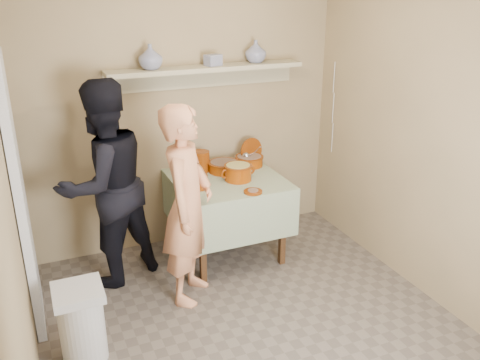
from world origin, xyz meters
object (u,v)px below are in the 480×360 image
person_cook (187,206)px  trash_bin (82,324)px  serving_table (227,190)px  cazuela_rice (238,171)px  person_helper (105,185)px

person_cook → trash_bin: bearing=150.8°
serving_table → trash_bin: 1.78m
person_cook → cazuela_rice: 0.76m
person_cook → trash_bin: size_ratio=2.87×
trash_bin → person_cook: bearing=26.7°
trash_bin → serving_table: bearing=34.1°
person_cook → trash_bin: 1.14m
person_helper → cazuela_rice: size_ratio=5.26×
trash_bin → cazuela_rice: bearing=30.7°
serving_table → cazuela_rice: 0.23m
serving_table → cazuela_rice: (0.08, -0.08, 0.20)m
person_helper → serving_table: 1.10m
person_helper → serving_table: size_ratio=1.79×
person_helper → trash_bin: size_ratio=3.10×
person_helper → serving_table: (1.08, -0.00, -0.23)m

